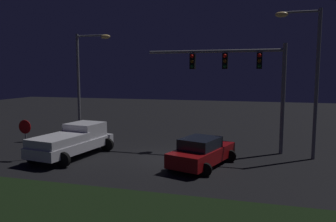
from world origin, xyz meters
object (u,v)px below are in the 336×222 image
(pickup_truck, at_px, (74,139))
(traffic_signal_gantry, at_px, (241,71))
(street_lamp_right, at_px, (308,66))
(car_sedan, at_px, (202,152))
(street_lamp_left, at_px, (85,72))
(stop_sign, at_px, (25,132))

(pickup_truck, relative_size, traffic_signal_gantry, 0.68)
(street_lamp_right, bearing_deg, traffic_signal_gantry, 167.22)
(pickup_truck, bearing_deg, traffic_signal_gantry, -59.00)
(car_sedan, height_order, street_lamp_right, street_lamp_right)
(pickup_truck, distance_m, traffic_signal_gantry, 10.61)
(street_lamp_left, bearing_deg, pickup_truck, -68.04)
(pickup_truck, distance_m, stop_sign, 2.63)
(traffic_signal_gantry, height_order, street_lamp_left, street_lamp_left)
(car_sedan, relative_size, traffic_signal_gantry, 0.57)
(car_sedan, bearing_deg, street_lamp_right, -42.47)
(traffic_signal_gantry, distance_m, street_lamp_right, 3.73)
(street_lamp_right, height_order, stop_sign, street_lamp_right)
(car_sedan, height_order, street_lamp_left, street_lamp_left)
(pickup_truck, relative_size, stop_sign, 2.53)
(traffic_signal_gantry, xyz_separation_m, street_lamp_left, (-11.13, 1.22, -0.07))
(street_lamp_right, relative_size, stop_sign, 3.68)
(street_lamp_left, bearing_deg, stop_sign, -90.89)
(street_lamp_left, xyz_separation_m, stop_sign, (-0.10, -6.46, -3.27))
(street_lamp_right, bearing_deg, stop_sign, -163.48)
(street_lamp_right, distance_m, stop_sign, 15.91)
(car_sedan, bearing_deg, street_lamp_left, 79.41)
(street_lamp_right, bearing_deg, pickup_truck, -166.93)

